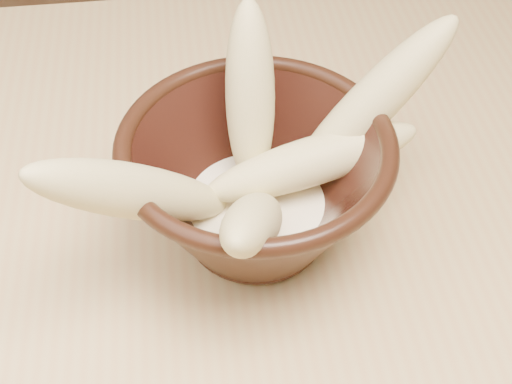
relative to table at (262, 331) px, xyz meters
The scene contains 8 objects.
table is the anchor object (origin of this frame).
bowl 0.14m from the table, 90.21° to the left, with size 0.20×0.20×0.11m.
milk_puddle 0.12m from the table, 90.21° to the left, with size 0.11×0.11×0.02m, color #F5E6C5.
banana_upright 0.20m from the table, 89.00° to the left, with size 0.04×0.04×0.14m, color #C8BE76.
banana_left 0.20m from the table, behind, with size 0.04×0.04×0.18m, color #C8BE76.
banana_right 0.21m from the table, 37.50° to the left, with size 0.04×0.04×0.17m, color #C8BE76.
banana_across 0.16m from the table, 46.50° to the left, with size 0.04×0.04×0.16m, color #C8BE76.
banana_front 0.16m from the table, 115.64° to the right, with size 0.04×0.04×0.14m, color #C8BE76.
Camera 1 is at (-0.04, -0.32, 1.18)m, focal length 50.00 mm.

